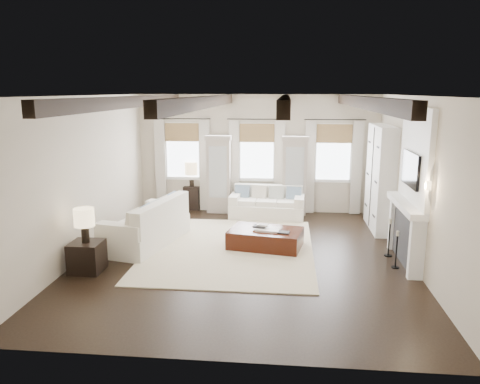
# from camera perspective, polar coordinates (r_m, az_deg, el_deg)

# --- Properties ---
(ground) EXTENTS (7.50, 7.50, 0.00)m
(ground) POSITION_cam_1_polar(r_m,az_deg,el_deg) (9.55, 0.58, -7.92)
(ground) COLOR black
(ground) RESTS_ON ground
(room_shell) EXTENTS (6.54, 7.54, 3.22)m
(room_shell) POSITION_cam_1_polar(r_m,az_deg,el_deg) (9.92, 5.39, 4.07)
(room_shell) COLOR beige
(room_shell) RESTS_ON ground
(area_rug) EXTENTS (3.47, 4.35, 0.02)m
(area_rug) POSITION_cam_1_polar(r_m,az_deg,el_deg) (10.01, -1.20, -6.88)
(area_rug) COLOR beige
(area_rug) RESTS_ON ground
(sofa_back) EXTENTS (1.98, 0.99, 0.83)m
(sofa_back) POSITION_cam_1_polar(r_m,az_deg,el_deg) (12.40, 3.33, -1.58)
(sofa_back) COLOR white
(sofa_back) RESTS_ON ground
(sofa_left) EXTENTS (1.53, 2.49, 0.99)m
(sofa_left) POSITION_cam_1_polar(r_m,az_deg,el_deg) (10.39, -11.05, -4.14)
(sofa_left) COLOR white
(sofa_left) RESTS_ON ground
(ottoman) EXTENTS (1.66, 1.21, 0.40)m
(ottoman) POSITION_cam_1_polar(r_m,az_deg,el_deg) (10.05, 3.12, -5.68)
(ottoman) COLOR black
(ottoman) RESTS_ON ground
(tray) EXTENTS (0.56, 0.47, 0.04)m
(tray) POSITION_cam_1_polar(r_m,az_deg,el_deg) (9.95, 3.46, -4.57)
(tray) COLOR white
(tray) RESTS_ON ottoman
(book_lower) EXTENTS (0.29, 0.24, 0.04)m
(book_lower) POSITION_cam_1_polar(r_m,az_deg,el_deg) (10.02, 2.40, -4.20)
(book_lower) COLOR #262628
(book_lower) RESTS_ON tray
(book_upper) EXTENTS (0.25, 0.21, 0.03)m
(book_upper) POSITION_cam_1_polar(r_m,az_deg,el_deg) (10.00, 2.79, -4.02)
(book_upper) COLOR beige
(book_upper) RESTS_ON book_lower
(book_loose) EXTENTS (0.27, 0.22, 0.03)m
(book_loose) POSITION_cam_1_polar(r_m,az_deg,el_deg) (9.78, 5.33, -4.94)
(book_loose) COLOR #262628
(book_loose) RESTS_ON ottoman
(side_table_front) EXTENTS (0.57, 0.57, 0.57)m
(side_table_front) POSITION_cam_1_polar(r_m,az_deg,el_deg) (9.18, -18.16, -7.50)
(side_table_front) COLOR black
(side_table_front) RESTS_ON ground
(lamp_front) EXTENTS (0.37, 0.37, 0.64)m
(lamp_front) POSITION_cam_1_polar(r_m,az_deg,el_deg) (8.98, -18.46, -3.18)
(lamp_front) COLOR black
(lamp_front) RESTS_ON side_table_front
(side_table_back) EXTENTS (0.44, 0.44, 0.66)m
(side_table_back) POSITION_cam_1_polar(r_m,az_deg,el_deg) (13.32, -5.83, -0.65)
(side_table_back) COLOR black
(side_table_back) RESTS_ON ground
(lamp_back) EXTENTS (0.40, 0.40, 0.68)m
(lamp_back) POSITION_cam_1_polar(r_m,az_deg,el_deg) (13.16, -5.90, 2.73)
(lamp_back) COLOR black
(lamp_back) RESTS_ON side_table_back
(candlestick_near) EXTENTS (0.15, 0.15, 0.73)m
(candlestick_near) POSITION_cam_1_polar(r_m,az_deg,el_deg) (9.37, 18.52, -7.03)
(candlestick_near) COLOR black
(candlestick_near) RESTS_ON ground
(candlestick_far) EXTENTS (0.16, 0.16, 0.78)m
(candlestick_far) POSITION_cam_1_polar(r_m,az_deg,el_deg) (9.96, 17.71, -5.68)
(candlestick_far) COLOR black
(candlestick_far) RESTS_ON ground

